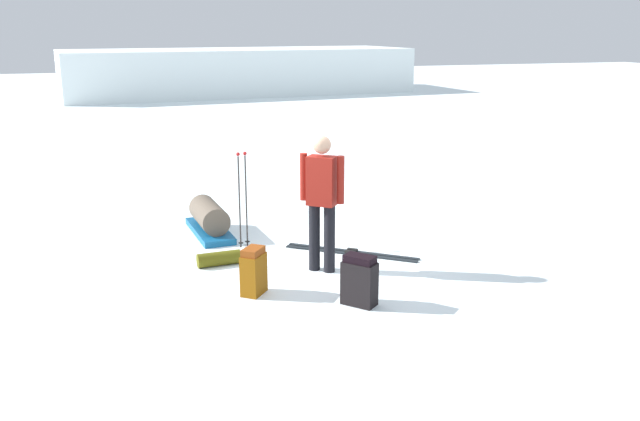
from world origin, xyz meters
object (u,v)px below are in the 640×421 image
at_px(ski_pair_near, 351,252).
at_px(sleeping_mat_rolled, 219,259).
at_px(ski_poles_planted_near, 243,195).
at_px(backpack_large_dark, 254,272).
at_px(skier_standing, 322,196).
at_px(backpack_bright, 359,281).
at_px(gear_sled, 209,219).

height_order(ski_pair_near, sleeping_mat_rolled, sleeping_mat_rolled).
bearing_deg(ski_poles_planted_near, backpack_large_dark, -98.17).
height_order(skier_standing, backpack_large_dark, skier_standing).
bearing_deg(skier_standing, ski_poles_planted_near, 120.24).
distance_m(backpack_large_dark, ski_poles_planted_near, 1.82).
xyz_separation_m(backpack_bright, ski_poles_planted_near, (-0.78, 2.40, 0.46)).
height_order(gear_sled, sleeping_mat_rolled, gear_sled).
relative_size(ski_poles_planted_near, sleeping_mat_rolled, 2.42).
xyz_separation_m(backpack_bright, gear_sled, (-1.14, 3.14, -0.05)).
xyz_separation_m(ski_pair_near, ski_poles_planted_near, (-1.31, 0.74, 0.72)).
height_order(ski_pair_near, backpack_bright, backpack_bright).
bearing_deg(gear_sled, backpack_large_dark, -87.50).
relative_size(skier_standing, sleeping_mat_rolled, 3.09).
distance_m(ski_pair_near, gear_sled, 2.24).
bearing_deg(ski_pair_near, skier_standing, -139.02).
bearing_deg(ski_pair_near, gear_sled, 138.45).
bearing_deg(backpack_bright, ski_pair_near, 72.33).
height_order(ski_pair_near, gear_sled, gear_sled).
relative_size(skier_standing, backpack_large_dark, 3.09).
bearing_deg(sleeping_mat_rolled, backpack_large_dark, -78.73).
bearing_deg(sleeping_mat_rolled, ski_pair_near, -2.49).
height_order(ski_pair_near, ski_poles_planted_near, ski_poles_planted_near).
xyz_separation_m(skier_standing, ski_poles_planted_near, (-0.73, 1.25, -0.22)).
distance_m(ski_poles_planted_near, sleeping_mat_rolled, 1.04).
bearing_deg(gear_sled, skier_standing, -61.31).
relative_size(ski_pair_near, ski_poles_planted_near, 1.16).
relative_size(skier_standing, gear_sled, 1.23).
bearing_deg(backpack_bright, sleeping_mat_rolled, 125.64).
bearing_deg(ski_poles_planted_near, ski_pair_near, -29.54).
relative_size(backpack_bright, gear_sled, 0.41).
xyz_separation_m(skier_standing, sleeping_mat_rolled, (-1.19, 0.58, -0.86)).
relative_size(backpack_bright, ski_poles_planted_near, 0.43).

